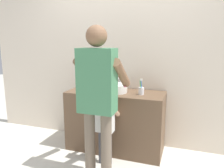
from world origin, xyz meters
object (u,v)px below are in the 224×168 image
object	(u,v)px
adult_parent	(98,90)
soap_bottle	(93,85)
toothbrush_cup	(141,90)
child_toddler	(105,121)

from	to	relation	value
adult_parent	soap_bottle	bearing A→B (deg)	117.27
toothbrush_cup	soap_bottle	size ratio (longest dim) A/B	1.25
soap_bottle	child_toddler	world-z (taller)	soap_bottle
toothbrush_cup	soap_bottle	bearing A→B (deg)	176.55
child_toddler	adult_parent	size ratio (longest dim) A/B	0.56
child_toddler	toothbrush_cup	bearing A→B (deg)	45.04
soap_bottle	child_toddler	distance (m)	0.62
soap_bottle	toothbrush_cup	bearing A→B (deg)	-3.45
toothbrush_cup	adult_parent	bearing A→B (deg)	-117.41
soap_bottle	adult_parent	world-z (taller)	adult_parent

